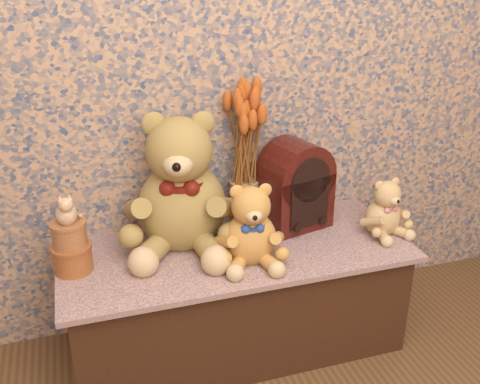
# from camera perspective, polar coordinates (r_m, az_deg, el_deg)

# --- Properties ---
(display_shelf) EXTENTS (1.25, 0.54, 0.42)m
(display_shelf) POSITION_cam_1_polar(r_m,az_deg,el_deg) (2.09, -0.42, -10.87)
(display_shelf) COLOR #334769
(display_shelf) RESTS_ON ground
(teddy_large) EXTENTS (0.54, 0.59, 0.53)m
(teddy_large) POSITION_cam_1_polar(r_m,az_deg,el_deg) (1.92, -6.21, 1.86)
(teddy_large) COLOR olive
(teddy_large) RESTS_ON display_shelf
(teddy_medium) EXTENTS (0.28, 0.32, 0.30)m
(teddy_medium) POSITION_cam_1_polar(r_m,az_deg,el_deg) (1.84, 1.08, -2.88)
(teddy_medium) COLOR #C88338
(teddy_medium) RESTS_ON display_shelf
(teddy_small) EXTENTS (0.22, 0.25, 0.23)m
(teddy_small) POSITION_cam_1_polar(r_m,az_deg,el_deg) (2.10, 14.83, -1.21)
(teddy_small) COLOR tan
(teddy_small) RESTS_ON display_shelf
(cathedral_radio) EXTENTS (0.28, 0.23, 0.34)m
(cathedral_radio) POSITION_cam_1_polar(r_m,az_deg,el_deg) (2.08, 5.79, 0.85)
(cathedral_radio) COLOR #390F0A
(cathedral_radio) RESTS_ON display_shelf
(ceramic_vase) EXTENTS (0.14, 0.14, 0.18)m
(ceramic_vase) POSITION_cam_1_polar(r_m,az_deg,el_deg) (2.10, 0.44, -1.19)
(ceramic_vase) COLOR tan
(ceramic_vase) RESTS_ON display_shelf
(dried_stalks) EXTENTS (0.28, 0.28, 0.45)m
(dried_stalks) POSITION_cam_1_polar(r_m,az_deg,el_deg) (1.99, 0.46, 7.10)
(dried_stalks) COLOR #BE541E
(dried_stalks) RESTS_ON ceramic_vase
(biscuit_tin_lower) EXTENTS (0.15, 0.15, 0.09)m
(biscuit_tin_lower) POSITION_cam_1_polar(r_m,az_deg,el_deg) (1.90, -17.10, -6.65)
(biscuit_tin_lower) COLOR #AE7F33
(biscuit_tin_lower) RESTS_ON display_shelf
(biscuit_tin_upper) EXTENTS (0.12, 0.12, 0.09)m
(biscuit_tin_upper) POSITION_cam_1_polar(r_m,az_deg,el_deg) (1.86, -17.42, -4.28)
(biscuit_tin_upper) COLOR tan
(biscuit_tin_upper) RESTS_ON biscuit_tin_lower
(cat_figurine) EXTENTS (0.09, 0.10, 0.11)m
(cat_figurine) POSITION_cam_1_polar(r_m,az_deg,el_deg) (1.82, -17.79, -1.53)
(cat_figurine) COLOR silver
(cat_figurine) RESTS_ON biscuit_tin_upper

